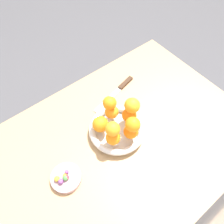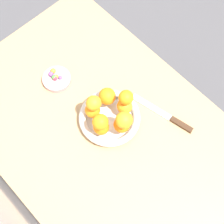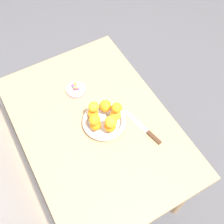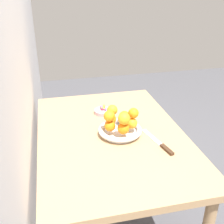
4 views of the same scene
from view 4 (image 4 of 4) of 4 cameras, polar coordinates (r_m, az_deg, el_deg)
wall_back at (r=1.28m, az=-19.99°, el=13.60°), size 4.00×0.05×2.50m
dining_table at (r=1.53m, az=-0.15°, el=-7.20°), size 1.10×0.76×0.74m
fruit_bowl at (r=1.47m, az=1.64°, el=-3.82°), size 0.23×0.23×0.04m
candy_dish at (r=1.69m, az=-1.78°, el=0.12°), size 0.11×0.11×0.02m
orange_0 at (r=1.44m, az=4.06°, el=-2.30°), size 0.06×0.06×0.06m
orange_1 at (r=1.50m, az=2.55°, el=-1.00°), size 0.06×0.06×0.06m
orange_2 at (r=1.48m, az=-0.21°, el=-1.49°), size 0.06×0.06×0.06m
orange_3 at (r=1.42m, az=-0.43°, el=-2.84°), size 0.06×0.06×0.06m
orange_4 at (r=1.39m, az=2.33°, el=-3.36°), size 0.06×0.06×0.06m
orange_5 at (r=1.36m, az=2.46°, el=-1.34°), size 0.06×0.06×0.06m
orange_6 at (r=1.45m, az=0.06°, el=0.42°), size 0.05×0.05×0.05m
orange_7 at (r=1.42m, az=4.38°, el=-0.23°), size 0.05×0.05×0.05m
orange_8 at (r=1.39m, az=-0.56°, el=-0.83°), size 0.06×0.06×0.06m
candy_ball_0 at (r=1.71m, az=-1.68°, el=1.18°), size 0.02×0.02×0.02m
candy_ball_1 at (r=1.68m, az=-1.35°, el=0.53°), size 0.01×0.01×0.01m
candy_ball_2 at (r=1.69m, az=-1.70°, el=0.69°), size 0.01×0.01×0.01m
candy_ball_3 at (r=1.70m, az=-2.22°, el=1.03°), size 0.02×0.02×0.02m
candy_ball_4 at (r=1.68m, az=-1.85°, el=0.71°), size 0.02×0.02×0.02m
candy_ball_5 at (r=1.69m, az=-2.04°, el=0.76°), size 0.02×0.02×0.02m
candy_ball_6 at (r=1.68m, az=-2.05°, el=0.64°), size 0.02×0.02×0.02m
knife at (r=1.41m, az=9.65°, el=-6.34°), size 0.26×0.08×0.01m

